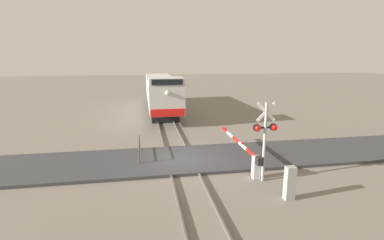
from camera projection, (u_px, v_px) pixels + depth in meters
name	position (u px, v px, depth m)	size (l,w,h in m)	color
ground_plane	(180.00, 161.00, 16.61)	(160.00, 160.00, 0.00)	slate
rail_track_left	(167.00, 160.00, 16.47)	(0.08, 80.00, 0.15)	#59544C
rail_track_right	(192.00, 159.00, 16.71)	(0.08, 80.00, 0.15)	#59544C
road_surface	(180.00, 159.00, 16.59)	(36.00, 4.58, 0.17)	#38383A
locomotive	(161.00, 91.00, 31.33)	(2.99, 17.22, 4.23)	black
crossing_signal	(265.00, 133.00, 13.41)	(1.18, 0.33, 3.93)	#ADADB2
crossing_gate	(249.00, 156.00, 15.02)	(0.36, 6.73, 1.27)	silver
utility_cabinet	(290.00, 183.00, 11.99)	(0.41, 0.33, 1.48)	#999993
guard_railing	(139.00, 147.00, 17.11)	(0.08, 3.02, 0.95)	#4C4742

